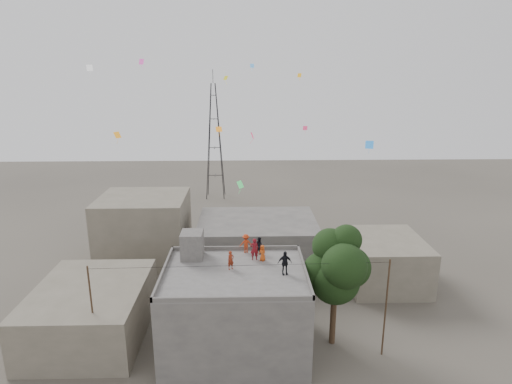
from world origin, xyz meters
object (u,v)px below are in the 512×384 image
stair_head_box (192,245)px  tree (338,267)px  person_red_adult (254,249)px  person_dark_adult (285,263)px  transmission_tower (215,141)px

stair_head_box → tree: 10.80m
person_red_adult → person_dark_adult: 3.17m
tree → transmission_tower: size_ratio=0.45×
tree → person_dark_adult: (-3.91, -0.98, 0.84)m
transmission_tower → person_red_adult: 38.40m
person_red_adult → person_dark_adult: size_ratio=1.00×
stair_head_box → person_dark_adult: size_ratio=1.19×
tree → transmission_tower: bearing=106.1°
transmission_tower → person_dark_adult: transmission_tower is taller
tree → person_red_adult: size_ratio=5.41×
person_red_adult → person_dark_adult: (2.03, -2.43, 0.00)m
tree → transmission_tower: transmission_tower is taller
transmission_tower → person_dark_adult: size_ratio=11.86×
stair_head_box → transmission_tower: (-0.80, 37.40, 1.97)m
person_dark_adult → person_red_adult: bearing=122.2°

